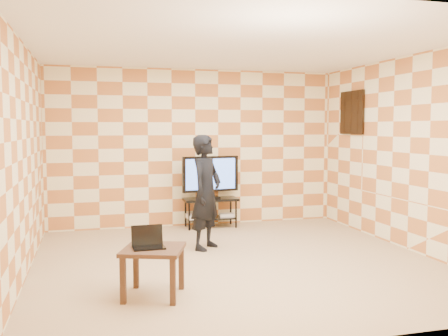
{
  "coord_description": "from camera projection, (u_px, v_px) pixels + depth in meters",
  "views": [
    {
      "loc": [
        -1.78,
        -5.96,
        1.71
      ],
      "look_at": [
        0.0,
        0.6,
        1.15
      ],
      "focal_mm": 40.0,
      "sensor_mm": 36.0,
      "label": 1
    }
  ],
  "objects": [
    {
      "name": "tv_stand",
      "position": [
        211.0,
        206.0,
        8.5
      ],
      "size": [
        0.92,
        0.41,
        0.5
      ],
      "color": "black",
      "rests_on": "floor"
    },
    {
      "name": "tv",
      "position": [
        211.0,
        175.0,
        8.45
      ],
      "size": [
        0.99,
        0.22,
        0.72
      ],
      "color": "black",
      "rests_on": "tv_stand"
    },
    {
      "name": "dvd_player",
      "position": [
        199.0,
        216.0,
        8.42
      ],
      "size": [
        0.43,
        0.32,
        0.07
      ],
      "primitive_type": "cube",
      "rotation": [
        0.0,
        0.0,
        0.05
      ],
      "color": "silver",
      "rests_on": "tv_stand"
    },
    {
      "name": "person",
      "position": [
        206.0,
        192.0,
        6.97
      ],
      "size": [
        0.68,
        0.69,
        1.6
      ],
      "primitive_type": "imported",
      "rotation": [
        0.0,
        0.0,
        0.84
      ],
      "color": "black",
      "rests_on": "floor"
    },
    {
      "name": "wall_left",
      "position": [
        23.0,
        159.0,
        5.58
      ],
      "size": [
        0.02,
        5.0,
        2.7
      ],
      "primitive_type": "cube",
      "color": "#F5E8B5",
      "rests_on": "ground"
    },
    {
      "name": "wall_front",
      "position": [
        329.0,
        174.0,
        3.83
      ],
      "size": [
        5.0,
        0.02,
        2.7
      ],
      "primitive_type": "cube",
      "color": "#F5E8B5",
      "rests_on": "ground"
    },
    {
      "name": "floor",
      "position": [
        236.0,
        262.0,
        6.34
      ],
      "size": [
        5.0,
        5.0,
        0.0
      ],
      "primitive_type": "plane",
      "color": "tan",
      "rests_on": "ground"
    },
    {
      "name": "game_console",
      "position": [
        227.0,
        215.0,
        8.57
      ],
      "size": [
        0.27,
        0.21,
        0.06
      ],
      "primitive_type": "cube",
      "rotation": [
        0.0,
        0.0,
        -0.15
      ],
      "color": "silver",
      "rests_on": "tv_stand"
    },
    {
      "name": "side_table",
      "position": [
        153.0,
        256.0,
        5.02
      ],
      "size": [
        0.75,
        0.75,
        0.5
      ],
      "color": "#372215",
      "rests_on": "floor"
    },
    {
      "name": "laptop",
      "position": [
        148.0,
        242.0,
        5.03
      ],
      "size": [
        0.32,
        0.26,
        0.21
      ],
      "color": "black",
      "rests_on": "side_table"
    },
    {
      "name": "wall_art",
      "position": [
        352.0,
        113.0,
        8.32
      ],
      "size": [
        0.04,
        0.72,
        0.72
      ],
      "color": "black",
      "rests_on": "wall_right"
    },
    {
      "name": "ceiling",
      "position": [
        237.0,
        46.0,
        6.12
      ],
      "size": [
        5.0,
        5.0,
        0.02
      ],
      "primitive_type": "cube",
      "color": "white",
      "rests_on": "wall_back"
    },
    {
      "name": "wall_back",
      "position": [
        195.0,
        148.0,
        8.64
      ],
      "size": [
        5.0,
        0.02,
        2.7
      ],
      "primitive_type": "cube",
      "color": "#F5E8B5",
      "rests_on": "ground"
    },
    {
      "name": "wall_right",
      "position": [
        410.0,
        153.0,
        6.88
      ],
      "size": [
        0.02,
        5.0,
        2.7
      ],
      "primitive_type": "cube",
      "color": "#F5E8B5",
      "rests_on": "ground"
    }
  ]
}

